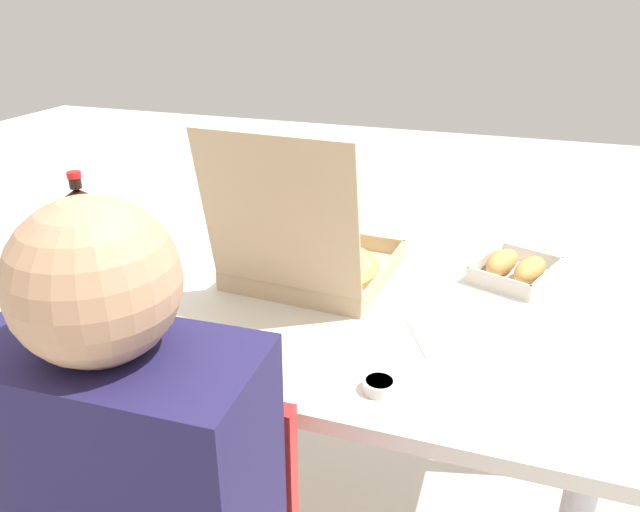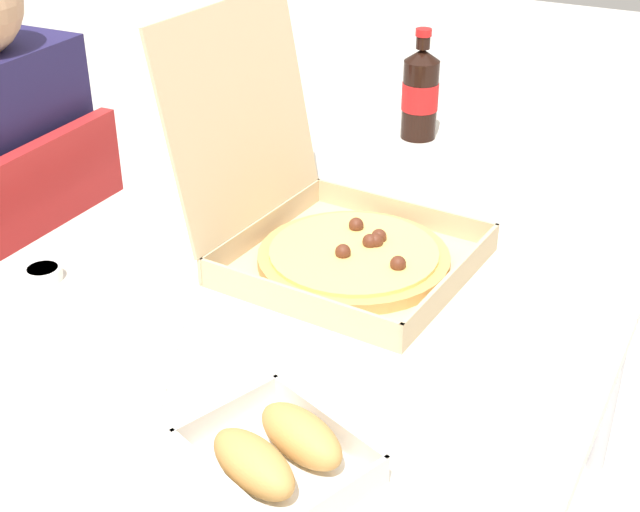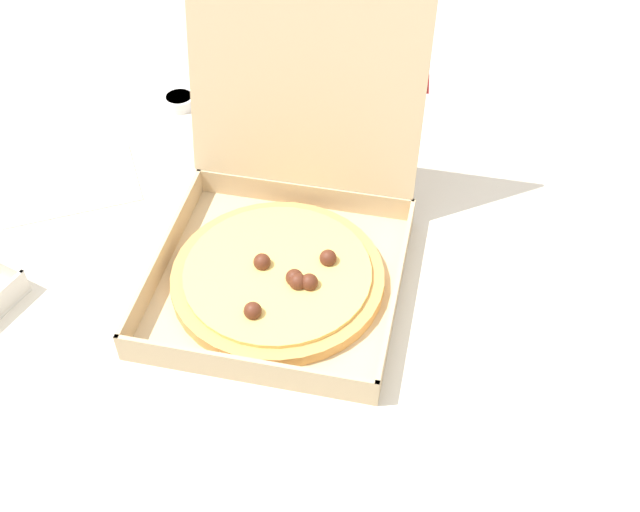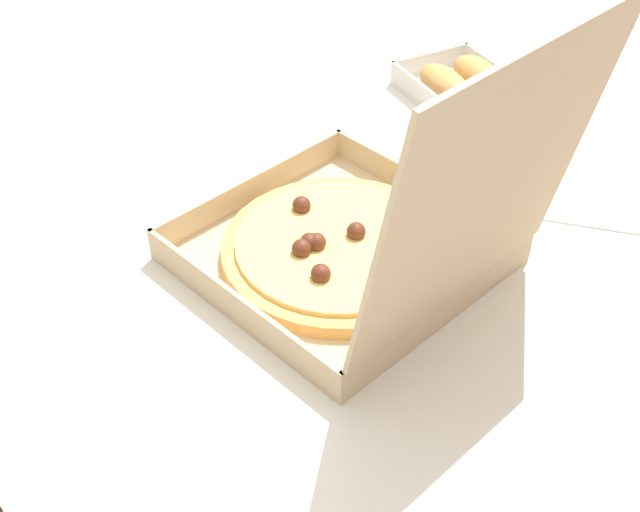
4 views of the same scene
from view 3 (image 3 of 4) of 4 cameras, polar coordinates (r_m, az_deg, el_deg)
ground_plane at (r=1.74m, az=-1.48°, el=-17.53°), size 10.00×10.00×0.00m
dining_table at (r=1.19m, az=-2.08°, el=-3.17°), size 1.31×0.90×0.73m
chair at (r=1.81m, az=1.43°, el=9.52°), size 0.41×0.41×0.83m
diner_person at (r=1.75m, az=1.75°, el=16.12°), size 0.37×0.41×1.15m
pizza_box_open at (r=1.09m, az=-2.64°, el=1.03°), size 0.36×0.42×0.37m
paper_menu at (r=1.32m, az=-17.63°, el=4.99°), size 0.26×0.23×0.00m
dipping_sauce_cup at (r=1.44m, az=-10.06°, el=10.95°), size 0.06×0.06×0.02m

